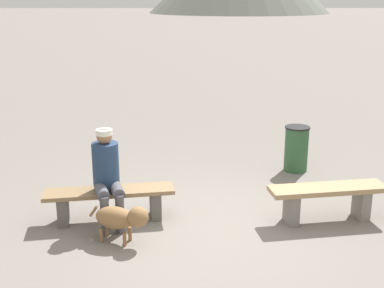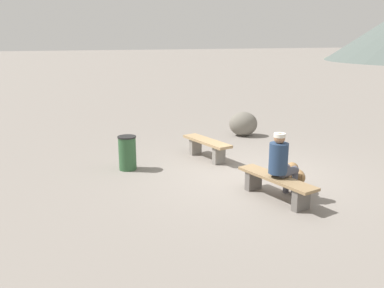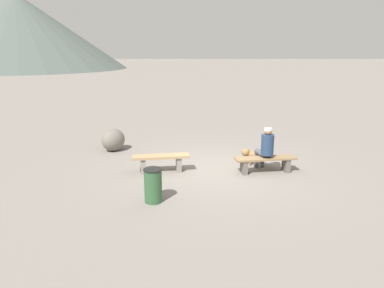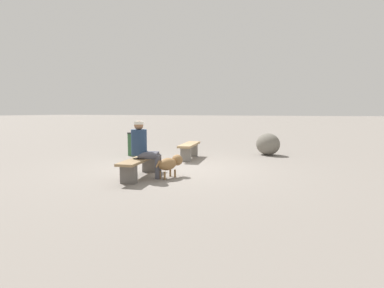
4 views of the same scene
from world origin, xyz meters
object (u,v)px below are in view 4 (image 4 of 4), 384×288
Objects in this scene: bench_left at (189,148)px; trash_bin at (134,144)px; seated_person at (143,146)px; bench_right at (140,164)px; dog at (170,163)px; boulder at (268,144)px.

trash_bin is at bearing -98.85° from bench_left.
bench_right is at bearing -108.40° from seated_person.
dog is (-0.24, 0.55, -0.39)m from seated_person.
boulder reaches higher than bench_left.
bench_right is at bearing -25.25° from boulder.
dog is at bearing -19.39° from boulder.
bench_right is 0.42m from seated_person.
trash_bin is at bearing -154.45° from bench_right.
bench_left is at bearing 89.86° from trash_bin.
boulder is (-1.74, 4.11, -0.02)m from trash_bin.
bench_right is 2.31× the size of dog.
seated_person is (2.85, 0.04, 0.38)m from bench_left.
bench_right is 1.38× the size of seated_person.
bench_left is 1.27× the size of seated_person.
bench_right is 2.25× the size of trash_bin.
seated_person is 1.68× the size of dog.
seated_person is at bearing 35.39° from trash_bin.
dog is (-0.23, 0.63, 0.02)m from bench_right.
bench_right is at bearing 34.26° from trash_bin.
boulder is (-4.36, 1.54, 0.05)m from dog.
seated_person is 1.48× the size of boulder.
trash_bin reaches higher than boulder.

